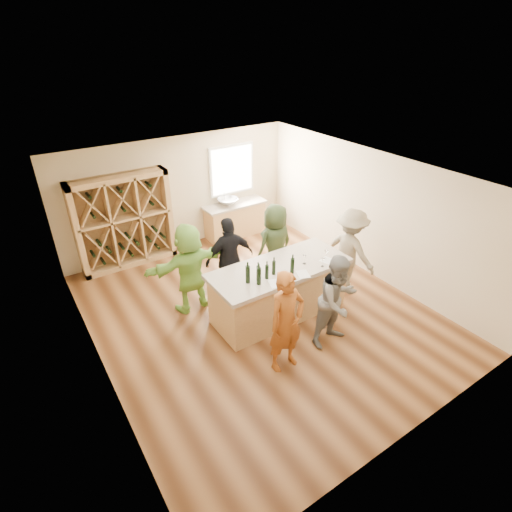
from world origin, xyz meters
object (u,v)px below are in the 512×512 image
wine_bottle_a (248,274)px  person_far_mid (230,258)px  person_far_right (275,245)px  tasting_counter_base (279,292)px  wine_bottle_c (258,273)px  person_server (350,251)px  sink (228,202)px  person_far_left (190,268)px  person_near_right (337,301)px  wine_bottle_d (267,272)px  person_near_left (286,322)px  wine_rack (124,222)px  wine_bottle_b (259,276)px  wine_bottle_f (292,266)px  wine_bottle_e (274,268)px

wine_bottle_a → person_far_mid: person_far_mid is taller
person_far_right → tasting_counter_base: bearing=54.4°
wine_bottle_c → person_server: bearing=1.6°
sink → person_far_left: 3.22m
tasting_counter_base → person_near_right: person_near_right is taller
wine_bottle_a → wine_bottle_d: bearing=-12.4°
tasting_counter_base → person_far_right: 1.26m
person_near_left → person_far_mid: 2.30m
wine_bottle_c → person_near_left: bearing=-98.7°
wine_bottle_c → wine_rack: bearing=108.4°
wine_bottle_b → wine_bottle_c: size_ratio=1.18×
wine_bottle_c → wine_bottle_f: 0.66m
person_near_left → person_far_right: size_ratio=0.99×
wine_bottle_d → person_far_right: person_far_right is taller
wine_bottle_b → wine_bottle_e: bearing=16.7°
wine_bottle_a → person_server: (2.55, 0.04, -0.32)m
wine_bottle_d → person_far_right: size_ratio=0.15×
wine_bottle_a → person_near_left: person_near_left is taller
wine_bottle_a → wine_bottle_b: size_ratio=1.02×
wine_bottle_a → wine_bottle_e: size_ratio=1.23×
person_far_right → person_far_left: person_far_left is taller
wine_bottle_d → wine_bottle_c: bearing=161.3°
person_near_left → person_far_mid: (0.29, 2.28, -0.02)m
sink → wine_bottle_c: 3.92m
person_server → person_far_mid: person_server is taller
person_near_left → wine_bottle_e: bearing=63.6°
wine_bottle_a → wine_bottle_b: 0.20m
wine_bottle_a → person_near_left: bearing=-88.0°
tasting_counter_base → wine_bottle_f: 0.79m
wine_bottle_e → wine_bottle_f: size_ratio=0.90×
wine_bottle_e → wine_bottle_f: bearing=-26.3°
person_near_left → wine_rack: bearing=101.7°
sink → wine_bottle_c: bearing=-112.0°
person_near_left → person_far_left: bearing=103.0°
wine_bottle_d → person_near_left: 1.09m
wine_bottle_d → person_near_right: person_near_right is taller
wine_bottle_e → person_near_left: person_near_left is taller
person_far_left → wine_bottle_d: bearing=121.7°
person_server → person_far_right: size_ratio=1.01×
sink → wine_bottle_b: (-1.54, -3.75, 0.23)m
tasting_counter_base → wine_bottle_f: (0.05, -0.30, 0.73)m
wine_rack → wine_bottle_f: 4.28m
wine_bottle_d → person_near_left: person_near_left is taller
wine_bottle_e → wine_bottle_f: 0.34m
wine_rack → person_far_left: wine_rack is taller
wine_bottle_c → wine_bottle_f: (0.64, -0.15, 0.01)m
person_far_right → wine_bottle_f: bearing=62.5°
wine_rack → person_far_right: wine_rack is taller
tasting_counter_base → wine_bottle_b: 1.03m
wine_bottle_e → person_near_left: size_ratio=0.15×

